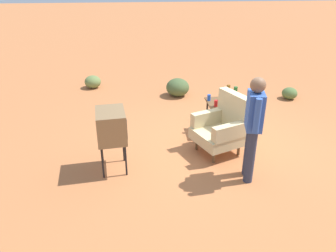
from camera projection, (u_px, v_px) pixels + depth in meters
ground_plane at (221, 146)px, 6.08m from camera, size 60.00×60.00×0.00m
armchair at (223, 126)px, 5.72m from camera, size 1.00×1.01×1.06m
side_table at (221, 106)px, 6.38m from camera, size 0.56×0.56×0.66m
tv_on_stand at (111, 126)px, 5.06m from camera, size 0.64×0.50×1.03m
person_standing at (253, 124)px, 4.77m from camera, size 0.56×0.29×1.64m
soda_can_red at (216, 103)px, 6.09m from camera, size 0.07×0.07×0.12m
bottle_wine_green at (235, 95)px, 6.21m from camera, size 0.07×0.07×0.32m
bottle_tall_amber at (228, 92)px, 6.38m from camera, size 0.07×0.07×0.30m
soda_can_blue at (209, 98)px, 6.36m from camera, size 0.07×0.07×0.12m
flower_vase at (229, 98)px, 6.09m from camera, size 0.15×0.10×0.27m
shrub_near at (93, 82)px, 9.01m from camera, size 0.44×0.44×0.34m
shrub_mid at (178, 87)px, 8.42m from camera, size 0.59×0.59×0.46m
shrub_far at (290, 93)px, 8.25m from camera, size 0.38×0.38×0.29m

